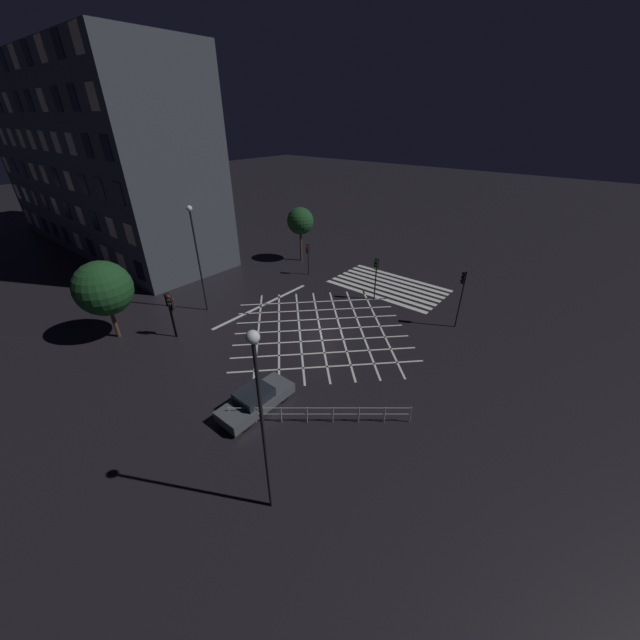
% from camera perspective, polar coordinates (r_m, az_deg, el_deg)
% --- Properties ---
extents(ground_plane, '(200.00, 200.00, 0.00)m').
position_cam_1_polar(ground_plane, '(27.31, -0.00, -1.51)').
color(ground_plane, black).
extents(road_markings, '(15.86, 21.23, 0.01)m').
position_cam_1_polar(road_markings, '(31.63, 6.30, 2.97)').
color(road_markings, silver).
rests_on(road_markings, ground_plane).
extents(office_building, '(35.06, 10.06, 19.77)m').
position_cam_1_polar(office_building, '(51.10, -32.18, 20.89)').
color(office_building, '#3D424C').
rests_on(office_building, ground_plane).
extents(traffic_light_sw_main, '(0.39, 0.36, 4.59)m').
position_cam_1_polar(traffic_light_sw_main, '(28.17, 21.78, 4.76)').
color(traffic_light_sw_main, black).
rests_on(traffic_light_sw_main, ground_plane).
extents(traffic_light_se_cross, '(0.36, 0.39, 3.22)m').
position_cam_1_polar(traffic_light_se_cross, '(36.17, -1.99, 10.62)').
color(traffic_light_se_cross, black).
rests_on(traffic_light_se_cross, ground_plane).
extents(traffic_light_median_south, '(0.36, 0.39, 3.82)m').
position_cam_1_polar(traffic_light_median_south, '(31.03, 8.92, 7.78)').
color(traffic_light_median_south, black).
rests_on(traffic_light_median_south, ground_plane).
extents(traffic_light_ne_cross, '(0.36, 0.39, 3.21)m').
position_cam_1_polar(traffic_light_ne_cross, '(27.42, -22.52, 1.65)').
color(traffic_light_ne_cross, black).
rests_on(traffic_light_ne_cross, ground_plane).
extents(traffic_light_ne_main, '(0.39, 0.36, 3.57)m').
position_cam_1_polar(traffic_light_ne_main, '(27.29, -22.94, 2.04)').
color(traffic_light_ne_main, black).
rests_on(traffic_light_ne_main, ground_plane).
extents(street_lamp_east, '(0.45, 0.45, 8.62)m').
position_cam_1_polar(street_lamp_east, '(12.65, -9.55, -13.10)').
color(street_lamp_east, black).
rests_on(street_lamp_east, ground_plane).
extents(street_lamp_west, '(0.42, 0.42, 8.58)m').
position_cam_1_polar(street_lamp_west, '(29.50, -19.19, 10.91)').
color(street_lamp_west, black).
rests_on(street_lamp_west, ground_plane).
extents(street_tree_near, '(3.82, 3.82, 5.82)m').
position_cam_1_polar(street_tree_near, '(28.78, -31.35, 4.33)').
color(street_tree_near, '#473323').
rests_on(street_tree_near, ground_plane).
extents(street_tree_far, '(2.85, 2.85, 5.85)m').
position_cam_1_polar(street_tree_far, '(39.68, -3.18, 15.51)').
color(street_tree_far, '#473323').
rests_on(street_tree_far, ground_plane).
extents(waiting_car, '(1.75, 4.48, 1.34)m').
position_cam_1_polar(waiting_car, '(20.42, -10.24, -12.47)').
color(waiting_car, '#474C51').
rests_on(waiting_car, ground_plane).
extents(pedestrian_railing, '(7.45, 6.11, 1.05)m').
position_cam_1_polar(pedestrian_railing, '(19.34, -0.00, -14.63)').
color(pedestrian_railing, '#B7B7BC').
rests_on(pedestrian_railing, ground_plane).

